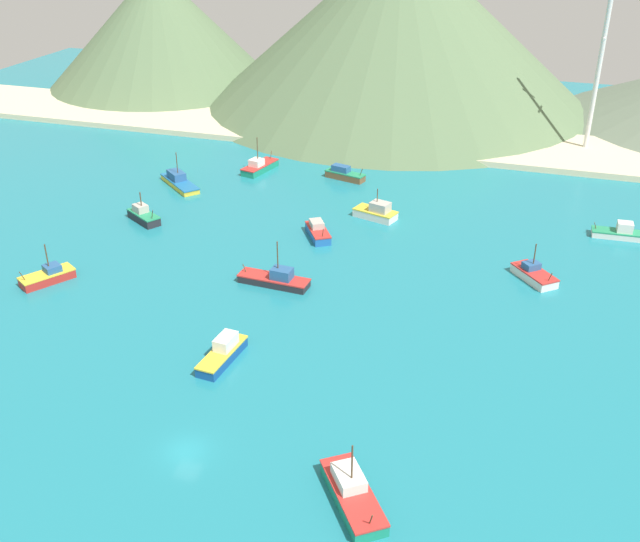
{
  "coord_description": "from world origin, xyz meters",
  "views": [
    {
      "loc": [
        28.95,
        -48.18,
        48.39
      ],
      "look_at": [
        1.34,
        38.69,
        0.59
      ],
      "focal_mm": 41.15,
      "sensor_mm": 36.0,
      "label": 1
    }
  ],
  "objects_px": {
    "fishing_boat_3": "(143,216)",
    "fishing_boat_7": "(352,493)",
    "fishing_boat_13": "(344,174)",
    "fishing_boat_2": "(276,279)",
    "fishing_boat_14": "(223,353)",
    "radio_tower": "(600,60)",
    "fishing_boat_8": "(619,232)",
    "fishing_boat_10": "(534,274)",
    "fishing_boat_11": "(318,232)",
    "fishing_boat_1": "(259,167)",
    "fishing_boat_6": "(48,276)",
    "fishing_boat_5": "(377,212)",
    "fishing_boat_0": "(179,181)"
  },
  "relations": [
    {
      "from": "fishing_boat_3",
      "to": "fishing_boat_7",
      "type": "height_order",
      "value": "fishing_boat_7"
    },
    {
      "from": "fishing_boat_7",
      "to": "fishing_boat_13",
      "type": "height_order",
      "value": "fishing_boat_7"
    },
    {
      "from": "fishing_boat_2",
      "to": "fishing_boat_13",
      "type": "bearing_deg",
      "value": 93.17
    },
    {
      "from": "fishing_boat_14",
      "to": "radio_tower",
      "type": "relative_size",
      "value": 0.23
    },
    {
      "from": "fishing_boat_8",
      "to": "fishing_boat_10",
      "type": "bearing_deg",
      "value": -122.88
    },
    {
      "from": "fishing_boat_10",
      "to": "fishing_boat_11",
      "type": "bearing_deg",
      "value": 172.61
    },
    {
      "from": "fishing_boat_13",
      "to": "fishing_boat_11",
      "type": "bearing_deg",
      "value": -83.14
    },
    {
      "from": "fishing_boat_1",
      "to": "fishing_boat_14",
      "type": "relative_size",
      "value": 1.1
    },
    {
      "from": "fishing_boat_13",
      "to": "fishing_boat_14",
      "type": "xyz_separation_m",
      "value": [
        3.0,
        -61.22,
        0.03
      ]
    },
    {
      "from": "fishing_boat_6",
      "to": "fishing_boat_10",
      "type": "relative_size",
      "value": 1.06
    },
    {
      "from": "fishing_boat_2",
      "to": "fishing_boat_5",
      "type": "distance_m",
      "value": 27.49
    },
    {
      "from": "fishing_boat_10",
      "to": "fishing_boat_13",
      "type": "height_order",
      "value": "fishing_boat_10"
    },
    {
      "from": "fishing_boat_10",
      "to": "fishing_boat_14",
      "type": "bearing_deg",
      "value": -136.76
    },
    {
      "from": "fishing_boat_5",
      "to": "fishing_boat_14",
      "type": "distance_m",
      "value": 45.69
    },
    {
      "from": "fishing_boat_0",
      "to": "fishing_boat_14",
      "type": "height_order",
      "value": "fishing_boat_0"
    },
    {
      "from": "fishing_boat_1",
      "to": "fishing_boat_13",
      "type": "height_order",
      "value": "fishing_boat_1"
    },
    {
      "from": "fishing_boat_0",
      "to": "fishing_boat_8",
      "type": "relative_size",
      "value": 1.35
    },
    {
      "from": "fishing_boat_11",
      "to": "fishing_boat_13",
      "type": "bearing_deg",
      "value": 96.86
    },
    {
      "from": "fishing_boat_3",
      "to": "fishing_boat_13",
      "type": "relative_size",
      "value": 0.89
    },
    {
      "from": "fishing_boat_1",
      "to": "fishing_boat_8",
      "type": "xyz_separation_m",
      "value": [
        64.53,
        -11.07,
        -0.07
      ]
    },
    {
      "from": "fishing_boat_3",
      "to": "fishing_boat_10",
      "type": "height_order",
      "value": "fishing_boat_10"
    },
    {
      "from": "fishing_boat_3",
      "to": "fishing_boat_8",
      "type": "distance_m",
      "value": 75.58
    },
    {
      "from": "fishing_boat_2",
      "to": "fishing_boat_5",
      "type": "xyz_separation_m",
      "value": [
        7.76,
        26.37,
        0.23
      ]
    },
    {
      "from": "fishing_boat_7",
      "to": "fishing_boat_10",
      "type": "xyz_separation_m",
      "value": [
        12.99,
        47.7,
        -0.11
      ]
    },
    {
      "from": "fishing_boat_1",
      "to": "fishing_boat_6",
      "type": "bearing_deg",
      "value": -102.56
    },
    {
      "from": "fishing_boat_14",
      "to": "fishing_boat_3",
      "type": "bearing_deg",
      "value": 131.63
    },
    {
      "from": "fishing_boat_2",
      "to": "fishing_boat_13",
      "type": "xyz_separation_m",
      "value": [
        -2.35,
        42.46,
        0.09
      ]
    },
    {
      "from": "fishing_boat_8",
      "to": "fishing_boat_11",
      "type": "distance_m",
      "value": 46.86
    },
    {
      "from": "fishing_boat_0",
      "to": "fishing_boat_5",
      "type": "distance_m",
      "value": 38.07
    },
    {
      "from": "fishing_boat_2",
      "to": "radio_tower",
      "type": "xyz_separation_m",
      "value": [
        40.54,
        72.46,
        17.86
      ]
    },
    {
      "from": "fishing_boat_0",
      "to": "fishing_boat_2",
      "type": "distance_m",
      "value": 42.49
    },
    {
      "from": "fishing_boat_5",
      "to": "fishing_boat_6",
      "type": "relative_size",
      "value": 1.0
    },
    {
      "from": "fishing_boat_5",
      "to": "fishing_boat_6",
      "type": "xyz_separation_m",
      "value": [
        -38.03,
        -35.07,
        -0.25
      ]
    },
    {
      "from": "fishing_boat_2",
      "to": "fishing_boat_14",
      "type": "bearing_deg",
      "value": -88.02
    },
    {
      "from": "fishing_boat_3",
      "to": "fishing_boat_8",
      "type": "bearing_deg",
      "value": 12.9
    },
    {
      "from": "fishing_boat_7",
      "to": "fishing_boat_2",
      "type": "bearing_deg",
      "value": 120.23
    },
    {
      "from": "fishing_boat_13",
      "to": "fishing_boat_14",
      "type": "height_order",
      "value": "fishing_boat_13"
    },
    {
      "from": "fishing_boat_1",
      "to": "fishing_boat_6",
      "type": "distance_m",
      "value": 51.57
    },
    {
      "from": "fishing_boat_1",
      "to": "fishing_boat_8",
      "type": "bearing_deg",
      "value": -9.73
    },
    {
      "from": "radio_tower",
      "to": "fishing_boat_14",
      "type": "bearing_deg",
      "value": -113.62
    },
    {
      "from": "fishing_boat_10",
      "to": "radio_tower",
      "type": "distance_m",
      "value": 63.19
    },
    {
      "from": "fishing_boat_3",
      "to": "fishing_boat_6",
      "type": "bearing_deg",
      "value": -95.29
    },
    {
      "from": "fishing_boat_8",
      "to": "radio_tower",
      "type": "height_order",
      "value": "radio_tower"
    },
    {
      "from": "fishing_boat_7",
      "to": "fishing_boat_14",
      "type": "height_order",
      "value": "fishing_boat_7"
    },
    {
      "from": "fishing_boat_1",
      "to": "fishing_boat_14",
      "type": "distance_m",
      "value": 63.53
    },
    {
      "from": "fishing_boat_3",
      "to": "fishing_boat_5",
      "type": "bearing_deg",
      "value": 19.41
    },
    {
      "from": "fishing_boat_1",
      "to": "fishing_boat_14",
      "type": "xyz_separation_m",
      "value": [
        19.7,
        -60.4,
        0.07
      ]
    },
    {
      "from": "fishing_boat_2",
      "to": "fishing_boat_1",
      "type": "bearing_deg",
      "value": 114.6
    },
    {
      "from": "fishing_boat_5",
      "to": "fishing_boat_3",
      "type": "bearing_deg",
      "value": -160.59
    },
    {
      "from": "fishing_boat_13",
      "to": "fishing_boat_5",
      "type": "bearing_deg",
      "value": -57.85
    }
  ]
}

